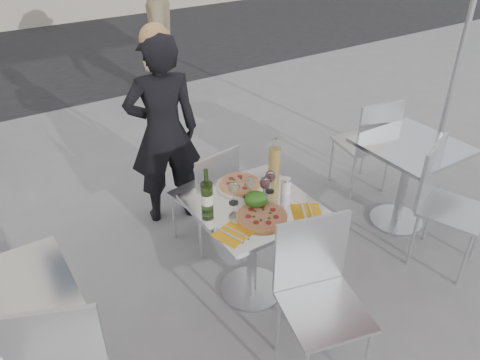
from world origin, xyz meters
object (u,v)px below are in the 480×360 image
pedestrian_b (152,27)px  woman_diner (163,132)px  pizza_far (240,185)px  napkin_right (306,212)px  wineglass_white_b (250,183)px  wineglass_red_b (270,177)px  carafe (274,161)px  wineglass_red_a (265,184)px  side_chair_rfar (369,139)px  napkin_left (232,234)px  side_chair_rnear (442,196)px  wine_bottle (207,195)px  side_table_left (8,330)px  salad_plate (256,200)px  sugar_shaker (286,186)px  main_table (252,230)px  side_table_right (407,167)px  pizza_near (262,216)px  chair_far (209,190)px  wineglass_white_a (233,188)px  chair_near (318,287)px

pedestrian_b → woman_diner: bearing=5.5°
pizza_far → napkin_right: bearing=-68.0°
wineglass_white_b → wineglass_red_b: size_ratio=1.00×
carafe → napkin_right: size_ratio=1.19×
pedestrian_b → wineglass_red_a: 3.68m
side_chair_rfar → napkin_left: bearing=31.6°
pedestrian_b → side_chair_rnear: bearing=33.9°
wine_bottle → napkin_right: 0.62m
woman_diner → pizza_far: woman_diner is taller
side_table_left → side_chair_rfar: side_chair_rfar is taller
salad_plate → sugar_shaker: (0.24, 0.01, 0.02)m
main_table → side_table_right: same height
pizza_near → wine_bottle: (-0.24, 0.24, 0.10)m
pizza_near → chair_far: bearing=86.1°
wine_bottle → wineglass_red_a: 0.38m
wineglass_red_b → side_table_right: bearing=-2.6°
napkin_left → wine_bottle: bearing=72.6°
woman_diner → pedestrian_b: 2.66m
woman_diner → wineglass_red_b: (0.26, -1.08, 0.06)m
side_table_right → wineglass_red_a: wineglass_red_a is taller
side_table_right → sugar_shaker: 1.27m
main_table → chair_far: size_ratio=0.86×
side_table_left → carafe: size_ratio=2.59×
wineglass_red_b → wineglass_white_a: bearing=176.7°
pizza_far → wineglass_white_a: size_ratio=2.00×
pizza_near → wineglass_white_a: bearing=105.4°
wineglass_white_a → wineglass_red_a: same height
pizza_far → wineglass_white_b: (-0.02, -0.15, 0.09)m
pizza_near → side_chair_rfar: bearing=21.8°
pedestrian_b → sugar_shaker: pedestrian_b is taller
chair_near → wineglass_white_a: (-0.10, 0.72, 0.29)m
chair_far → wineglass_red_b: 0.66m
side_chair_rfar → carafe: carafe is taller
woman_diner → salad_plate: 1.16m
side_table_right → wineglass_white_a: bearing=177.2°
side_chair_rfar → side_chair_rnear: (-0.24, -0.94, 0.01)m
woman_diner → wineglass_white_a: size_ratio=10.14×
side_table_left → chair_near: 1.63m
chair_far → napkin_right: 0.91m
main_table → side_table_left: (-1.50, 0.00, 0.00)m
carafe → wineglass_white_a: (-0.41, -0.12, -0.01)m
main_table → side_table_right: (1.50, 0.00, 0.00)m
side_chair_rnear → napkin_left: size_ratio=4.17×
side_table_left → pizza_far: size_ratio=2.38×
woman_diner → wine_bottle: size_ratio=5.42×
side_table_right → pizza_near: 1.56m
woman_diner → pedestrian_b: bearing=-98.9°
side_chair_rnear → wineglass_white_a: side_chair_rnear is taller
carafe → pizza_far: bearing=176.6°
pedestrian_b → wineglass_red_b: pedestrian_b is taller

